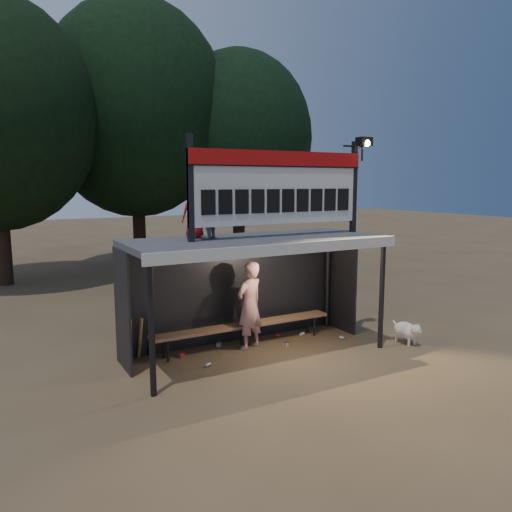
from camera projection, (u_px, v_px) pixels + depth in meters
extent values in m
plane|color=brown|center=(257.00, 354.00, 9.90)|extent=(80.00, 80.00, 0.00)
imported|color=silver|center=(250.00, 306.00, 10.11)|extent=(0.76, 0.63, 1.80)
imported|color=slate|center=(206.00, 215.00, 9.23)|extent=(0.56, 0.55, 0.92)
imported|color=#AB1A1D|center=(194.00, 214.00, 9.43)|extent=(0.48, 0.34, 0.94)
cube|color=#424245|center=(257.00, 241.00, 9.57)|extent=(5.00, 2.00, 0.12)
cube|color=silver|center=(286.00, 249.00, 8.69)|extent=(5.10, 0.06, 0.20)
cylinder|color=black|center=(152.00, 329.00, 7.81)|extent=(0.10, 0.10, 2.20)
cylinder|color=black|center=(382.00, 295.00, 10.12)|extent=(0.10, 0.10, 2.20)
cylinder|color=black|center=(122.00, 305.00, 9.36)|extent=(0.10, 0.10, 2.20)
cylinder|color=black|center=(328.00, 280.00, 11.67)|extent=(0.10, 0.10, 2.20)
cube|color=black|center=(234.00, 290.00, 10.60)|extent=(5.00, 0.04, 2.20)
cube|color=black|center=(122.00, 310.00, 8.97)|extent=(0.04, 1.00, 2.20)
cube|color=black|center=(342.00, 283.00, 11.38)|extent=(0.04, 1.00, 2.20)
cylinder|color=black|center=(234.00, 241.00, 10.45)|extent=(5.00, 0.06, 0.06)
cube|color=black|center=(190.00, 188.00, 8.77)|extent=(0.10, 0.10, 1.90)
cube|color=black|center=(354.00, 187.00, 10.55)|extent=(0.10, 0.10, 1.90)
cube|color=silver|center=(280.00, 188.00, 9.66)|extent=(3.80, 0.08, 1.40)
cube|color=#A70C0B|center=(281.00, 158.00, 9.53)|extent=(3.80, 0.04, 0.28)
cube|color=black|center=(281.00, 166.00, 9.55)|extent=(3.80, 0.02, 0.03)
cube|color=black|center=(208.00, 202.00, 8.92)|extent=(0.27, 0.03, 0.45)
cube|color=black|center=(225.00, 202.00, 9.08)|extent=(0.27, 0.03, 0.45)
cube|color=black|center=(242.00, 202.00, 9.24)|extent=(0.27, 0.03, 0.45)
cube|color=black|center=(258.00, 201.00, 9.41)|extent=(0.27, 0.03, 0.45)
cube|color=black|center=(273.00, 201.00, 9.57)|extent=(0.27, 0.03, 0.45)
cube|color=black|center=(288.00, 201.00, 9.74)|extent=(0.27, 0.03, 0.45)
cube|color=black|center=(303.00, 200.00, 9.90)|extent=(0.27, 0.03, 0.45)
cube|color=black|center=(317.00, 200.00, 10.06)|extent=(0.27, 0.03, 0.45)
cube|color=black|center=(330.00, 200.00, 10.23)|extent=(0.27, 0.03, 0.45)
cube|color=black|center=(343.00, 199.00, 10.39)|extent=(0.27, 0.03, 0.45)
cylinder|color=black|center=(353.00, 146.00, 10.40)|extent=(0.50, 0.04, 0.04)
cylinder|color=black|center=(362.00, 154.00, 10.54)|extent=(0.04, 0.04, 0.30)
cube|color=black|center=(364.00, 142.00, 10.46)|extent=(0.30, 0.22, 0.18)
sphere|color=#FFD88C|center=(367.00, 143.00, 10.39)|extent=(0.14, 0.14, 0.14)
cube|color=#966947|center=(244.00, 325.00, 10.31)|extent=(4.00, 0.35, 0.06)
cylinder|color=black|center=(168.00, 351.00, 9.42)|extent=(0.05, 0.05, 0.45)
cylinder|color=black|center=(163.00, 347.00, 9.63)|extent=(0.05, 0.05, 0.45)
cylinder|color=black|center=(247.00, 337.00, 10.24)|extent=(0.05, 0.05, 0.45)
cylinder|color=black|center=(241.00, 334.00, 10.45)|extent=(0.05, 0.05, 0.45)
cylinder|color=black|center=(314.00, 326.00, 11.06)|extent=(0.05, 0.05, 0.45)
cylinder|color=black|center=(308.00, 323.00, 11.27)|extent=(0.05, 0.05, 0.45)
cylinder|color=#311F15|center=(2.00, 228.00, 16.34)|extent=(0.50, 0.50, 3.74)
cylinder|color=black|center=(139.00, 214.00, 20.01)|extent=(0.50, 0.50, 4.18)
ellipsoid|color=black|center=(135.00, 109.00, 19.41)|extent=(7.22, 7.22, 8.36)
cylinder|color=black|center=(239.00, 220.00, 21.12)|extent=(0.50, 0.50, 3.52)
ellipsoid|color=black|center=(238.00, 137.00, 20.61)|extent=(6.08, 6.08, 7.04)
ellipsoid|color=white|center=(406.00, 331.00, 10.53)|extent=(0.36, 0.58, 0.36)
sphere|color=silver|center=(416.00, 330.00, 10.28)|extent=(0.22, 0.22, 0.22)
cone|color=beige|center=(420.00, 332.00, 10.20)|extent=(0.10, 0.10, 0.10)
cone|color=beige|center=(415.00, 326.00, 10.22)|extent=(0.06, 0.06, 0.07)
cone|color=beige|center=(419.00, 325.00, 10.27)|extent=(0.06, 0.06, 0.07)
cylinder|color=beige|center=(409.00, 342.00, 10.37)|extent=(0.05, 0.05, 0.18)
cylinder|color=silver|center=(414.00, 341.00, 10.44)|extent=(0.05, 0.05, 0.18)
cylinder|color=beige|center=(396.00, 337.00, 10.68)|extent=(0.05, 0.05, 0.18)
cylinder|color=silver|center=(402.00, 336.00, 10.76)|extent=(0.05, 0.05, 0.18)
cylinder|color=beige|center=(395.00, 324.00, 10.78)|extent=(0.04, 0.16, 0.14)
cylinder|color=#997047|center=(130.00, 339.00, 9.44)|extent=(0.07, 0.27, 0.84)
cylinder|color=#997647|center=(140.00, 338.00, 9.53)|extent=(0.08, 0.30, 0.83)
cylinder|color=black|center=(150.00, 336.00, 9.63)|extent=(0.07, 0.32, 0.83)
cube|color=red|center=(286.00, 344.00, 10.38)|extent=(0.11, 0.09, 0.08)
cylinder|color=#A4A3A8|center=(208.00, 365.00, 9.20)|extent=(0.14, 0.11, 0.07)
cube|color=beige|center=(286.00, 344.00, 10.37)|extent=(0.11, 0.12, 0.08)
cylinder|color=#AE1D22|center=(277.00, 336.00, 10.96)|extent=(0.14, 0.11, 0.07)
cube|color=#B0B0B5|center=(219.00, 345.00, 10.34)|extent=(0.12, 0.12, 0.08)
cylinder|color=beige|center=(302.00, 334.00, 11.08)|extent=(0.14, 0.10, 0.07)
cube|color=red|center=(181.00, 355.00, 9.70)|extent=(0.12, 0.10, 0.08)
cylinder|color=#B9B9BE|center=(342.00, 338.00, 10.82)|extent=(0.11, 0.14, 0.07)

